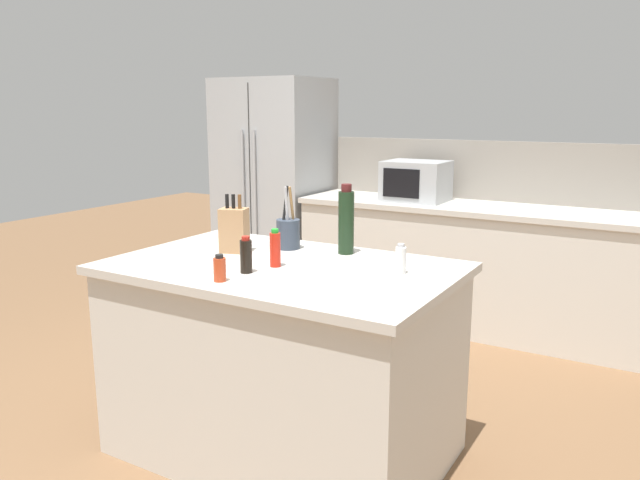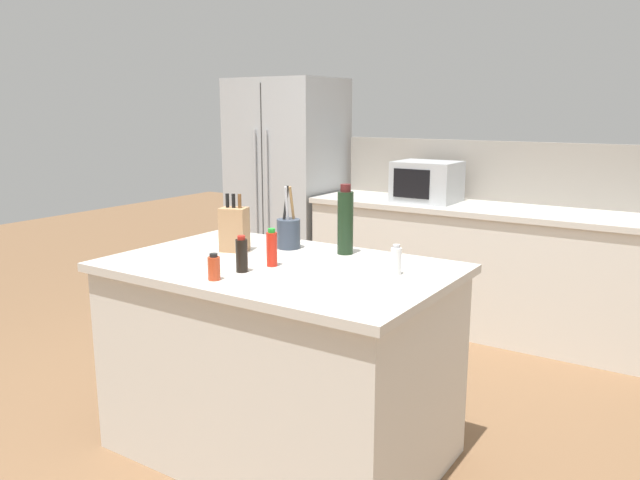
# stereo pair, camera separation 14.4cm
# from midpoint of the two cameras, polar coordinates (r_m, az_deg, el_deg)

# --- Properties ---
(ground_plane) EXTENTS (14.00, 14.00, 0.00)m
(ground_plane) POSITION_cam_midpoint_polar(r_m,az_deg,el_deg) (3.24, -4.66, -18.56)
(ground_plane) COLOR brown
(back_counter_run) EXTENTS (2.80, 0.66, 0.94)m
(back_counter_run) POSITION_cam_midpoint_polar(r_m,az_deg,el_deg) (4.81, 13.52, -2.49)
(back_counter_run) COLOR beige
(back_counter_run) RESTS_ON ground_plane
(wall_backsplash) EXTENTS (2.76, 0.03, 0.46)m
(wall_backsplash) POSITION_cam_midpoint_polar(r_m,az_deg,el_deg) (4.99, 14.99, 6.11)
(wall_backsplash) COLOR gray
(wall_backsplash) RESTS_ON back_counter_run
(kitchen_island) EXTENTS (1.58, 1.00, 0.94)m
(kitchen_island) POSITION_cam_midpoint_polar(r_m,az_deg,el_deg) (3.03, -4.81, -10.84)
(kitchen_island) COLOR beige
(kitchen_island) RESTS_ON ground_plane
(refrigerator) EXTENTS (0.89, 0.75, 1.90)m
(refrigerator) POSITION_cam_midpoint_polar(r_m,az_deg,el_deg) (5.59, -4.91, 4.76)
(refrigerator) COLOR #ADB2B7
(refrigerator) RESTS_ON ground_plane
(microwave) EXTENTS (0.47, 0.39, 0.31)m
(microwave) POSITION_cam_midpoint_polar(r_m,az_deg,el_deg) (4.87, 7.92, 5.36)
(microwave) COLOR #ADB2B7
(microwave) RESTS_ON back_counter_run
(knife_block) EXTENTS (0.15, 0.14, 0.29)m
(knife_block) POSITION_cam_midpoint_polar(r_m,az_deg,el_deg) (3.13, -9.17, 0.94)
(knife_block) COLOR #A87C54
(knife_block) RESTS_ON kitchen_island
(utensil_crock) EXTENTS (0.12, 0.12, 0.32)m
(utensil_crock) POSITION_cam_midpoint_polar(r_m,az_deg,el_deg) (3.18, -4.22, 0.67)
(utensil_crock) COLOR #333D4C
(utensil_crock) RESTS_ON kitchen_island
(spice_jar_paprika) EXTENTS (0.05, 0.05, 0.11)m
(spice_jar_paprika) POSITION_cam_midpoint_polar(r_m,az_deg,el_deg) (2.62, -10.72, -2.62)
(spice_jar_paprika) COLOR #B73D1E
(spice_jar_paprika) RESTS_ON kitchen_island
(soy_sauce_bottle) EXTENTS (0.05, 0.05, 0.16)m
(soy_sauce_bottle) POSITION_cam_midpoint_polar(r_m,az_deg,el_deg) (2.73, -8.28, -1.43)
(soy_sauce_bottle) COLOR black
(soy_sauce_bottle) RESTS_ON kitchen_island
(wine_bottle) EXTENTS (0.08, 0.08, 0.34)m
(wine_bottle) POSITION_cam_midpoint_polar(r_m,az_deg,el_deg) (3.05, 1.05, 1.73)
(wine_bottle) COLOR black
(wine_bottle) RESTS_ON kitchen_island
(hot_sauce_bottle) EXTENTS (0.05, 0.05, 0.17)m
(hot_sauce_bottle) POSITION_cam_midpoint_polar(r_m,az_deg,el_deg) (2.82, -5.65, -0.82)
(hot_sauce_bottle) COLOR red
(hot_sauce_bottle) RESTS_ON kitchen_island
(salt_shaker) EXTENTS (0.05, 0.05, 0.13)m
(salt_shaker) POSITION_cam_midpoint_polar(r_m,az_deg,el_deg) (2.71, 5.88, -1.80)
(salt_shaker) COLOR silver
(salt_shaker) RESTS_ON kitchen_island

